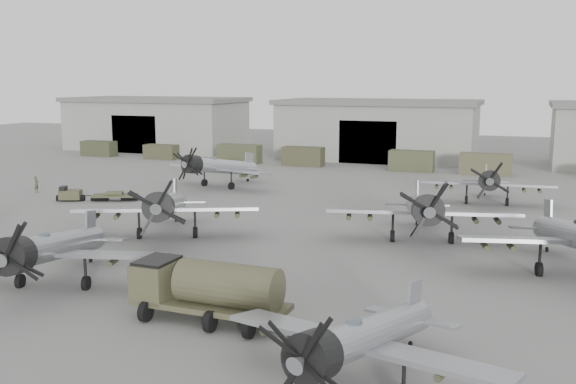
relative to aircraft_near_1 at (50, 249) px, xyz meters
name	(u,v)px	position (x,y,z in m)	size (l,w,h in m)	color
ground	(153,273)	(3.69, 4.52, -2.32)	(220.00, 220.00, 0.00)	slate
hangar_left	(157,123)	(-34.31, 66.48, 2.05)	(29.00, 14.80, 8.70)	gray
hangar_center	(378,129)	(3.69, 66.48, 2.05)	(29.00, 14.80, 8.70)	gray
support_truck_0	(99,149)	(-37.33, 54.52, -1.17)	(5.35, 2.20, 2.31)	#363825
support_truck_1	(161,152)	(-26.28, 54.52, -1.25)	(4.96, 2.20, 2.13)	#3B3A26
support_truck_2	(239,154)	(-13.53, 54.52, -1.02)	(6.17, 2.20, 2.60)	#3D402A
support_truck_3	(303,156)	(-3.97, 54.52, -1.03)	(5.55, 2.20, 2.59)	#3B3A26
support_truck_4	(411,161)	(10.74, 54.52, -1.00)	(5.66, 2.20, 2.64)	#41432C
support_truck_5	(485,164)	(19.85, 54.52, -1.00)	(6.26, 2.20, 2.64)	#4A4930
aircraft_near_1	(50,249)	(0.00, 0.00, 0.00)	(12.81, 11.53, 5.10)	gray
aircraft_near_2	(360,339)	(19.03, -5.68, -0.25)	(11.43, 10.29, 4.54)	gray
aircraft_mid_1	(166,206)	(-0.04, 12.40, 0.15)	(13.26, 12.02, 5.42)	gray
aircraft_mid_2	(423,209)	(17.76, 17.65, 0.19)	(13.87, 12.49, 5.51)	gray
aircraft_far_0	(217,167)	(-6.84, 34.09, 0.00)	(12.82, 11.54, 5.10)	#A0A3A9
aircraft_far_1	(488,182)	(21.24, 34.10, -0.11)	(12.18, 10.96, 4.85)	gray
fuel_tanker	(208,286)	(10.38, -1.16, -0.61)	(7.77, 3.39, 2.97)	#44432D
tug_trailer	(87,195)	(-15.15, 22.82, -1.77)	(7.32, 4.06, 1.48)	#3E3E28
ground_crew	(36,184)	(-23.13, 24.93, -1.47)	(0.62, 0.41, 1.70)	#48482F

